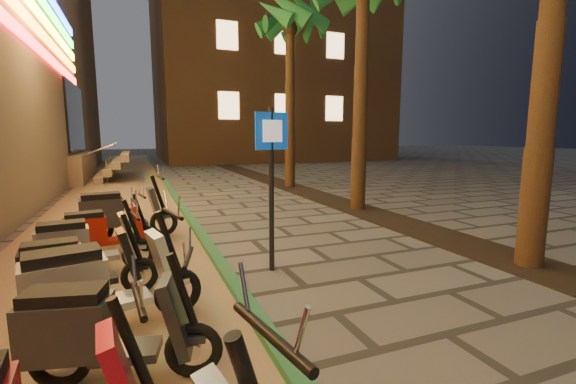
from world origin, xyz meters
name	(u,v)px	position (x,y,z in m)	size (l,w,h in m)	color
parking_strip	(117,206)	(-2.60, 10.00, 0.01)	(3.40, 60.00, 0.01)	#8C7251
green_curb	(178,200)	(-0.90, 10.00, 0.05)	(0.18, 60.00, 0.10)	#246238
planting_strip	(404,224)	(3.60, 5.00, 0.01)	(1.20, 40.00, 0.02)	black
apartment_block	(262,15)	(9.00, 32.00, 12.50)	(18.00, 16.06, 25.00)	brown
palm_d	(290,29)	(3.60, 12.00, 5.94)	(2.97, 3.02, 7.16)	#472D19
pedestrian_sign	(272,167)	(-0.20, 3.28, 1.57)	(0.53, 0.13, 2.42)	black
scooter_6	(99,331)	(-2.38, 1.24, 0.47)	(1.54, 0.73, 1.09)	black
scooter_7	(96,286)	(-2.47, 2.12, 0.53)	(1.74, 0.80, 1.22)	black
scooter_8	(75,268)	(-2.77, 3.00, 0.46)	(1.52, 0.63, 1.07)	black
scooter_9	(83,246)	(-2.80, 3.97, 0.48)	(1.56, 0.61, 1.09)	black
scooter_10	(100,231)	(-2.63, 4.89, 0.45)	(1.47, 0.63, 1.03)	black
scooter_11	(118,214)	(-2.40, 5.87, 0.54)	(1.77, 0.67, 1.25)	black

